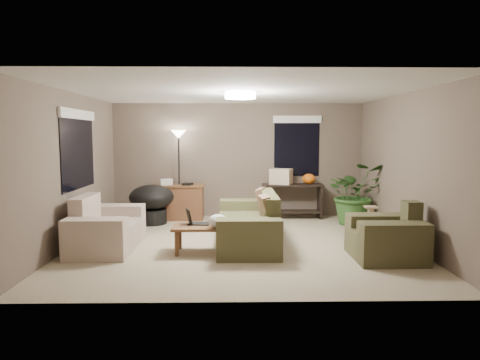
{
  "coord_description": "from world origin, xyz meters",
  "views": [
    {
      "loc": [
        -0.13,
        -6.97,
        1.8
      ],
      "look_at": [
        0.0,
        0.2,
        1.05
      ],
      "focal_mm": 32.0,
      "sensor_mm": 36.0,
      "label": 1
    }
  ],
  "objects_px": {
    "papasan_chair": "(152,201)",
    "cat_scratching_post": "(370,221)",
    "console_table": "(292,198)",
    "desk": "(179,202)",
    "coffee_table": "(205,229)",
    "loveseat": "(105,230)",
    "armchair": "(387,239)",
    "main_sofa": "(250,226)",
    "floor_lamp": "(179,145)",
    "houseplant": "(355,200)"
  },
  "relations": [
    {
      "from": "papasan_chair",
      "to": "cat_scratching_post",
      "type": "xyz_separation_m",
      "value": [
        4.2,
        -0.92,
        -0.25
      ]
    },
    {
      "from": "console_table",
      "to": "desk",
      "type": "bearing_deg",
      "value": -177.96
    },
    {
      "from": "coffee_table",
      "to": "desk",
      "type": "xyz_separation_m",
      "value": [
        -0.74,
        2.61,
        0.02
      ]
    },
    {
      "from": "cat_scratching_post",
      "to": "papasan_chair",
      "type": "bearing_deg",
      "value": 167.68
    },
    {
      "from": "loveseat",
      "to": "armchair",
      "type": "bearing_deg",
      "value": -8.77
    },
    {
      "from": "main_sofa",
      "to": "floor_lamp",
      "type": "xyz_separation_m",
      "value": [
        -1.44,
        2.21,
        1.3
      ]
    },
    {
      "from": "desk",
      "to": "loveseat",
      "type": "bearing_deg",
      "value": -110.61
    },
    {
      "from": "desk",
      "to": "main_sofa",
      "type": "bearing_deg",
      "value": -55.43
    },
    {
      "from": "desk",
      "to": "console_table",
      "type": "height_order",
      "value": "same"
    },
    {
      "from": "floor_lamp",
      "to": "loveseat",
      "type": "bearing_deg",
      "value": -109.8
    },
    {
      "from": "armchair",
      "to": "console_table",
      "type": "xyz_separation_m",
      "value": [
        -0.95,
        3.09,
        0.14
      ]
    },
    {
      "from": "cat_scratching_post",
      "to": "desk",
      "type": "bearing_deg",
      "value": 159.98
    },
    {
      "from": "armchair",
      "to": "houseplant",
      "type": "height_order",
      "value": "houseplant"
    },
    {
      "from": "desk",
      "to": "floor_lamp",
      "type": "distance_m",
      "value": 1.22
    },
    {
      "from": "floor_lamp",
      "to": "console_table",
      "type": "bearing_deg",
      "value": -0.64
    },
    {
      "from": "main_sofa",
      "to": "floor_lamp",
      "type": "height_order",
      "value": "floor_lamp"
    },
    {
      "from": "console_table",
      "to": "loveseat",
      "type": "bearing_deg",
      "value": -143.98
    },
    {
      "from": "main_sofa",
      "to": "armchair",
      "type": "bearing_deg",
      "value": -24.79
    },
    {
      "from": "cat_scratching_post",
      "to": "houseplant",
      "type": "bearing_deg",
      "value": 95.03
    },
    {
      "from": "desk",
      "to": "cat_scratching_post",
      "type": "relative_size",
      "value": 2.2
    },
    {
      "from": "coffee_table",
      "to": "papasan_chair",
      "type": "xyz_separation_m",
      "value": [
        -1.23,
        2.18,
        0.11
      ]
    },
    {
      "from": "coffee_table",
      "to": "cat_scratching_post",
      "type": "height_order",
      "value": "cat_scratching_post"
    },
    {
      "from": "armchair",
      "to": "cat_scratching_post",
      "type": "height_order",
      "value": "armchair"
    },
    {
      "from": "coffee_table",
      "to": "papasan_chair",
      "type": "distance_m",
      "value": 2.51
    },
    {
      "from": "loveseat",
      "to": "cat_scratching_post",
      "type": "bearing_deg",
      "value": 12.15
    },
    {
      "from": "armchair",
      "to": "desk",
      "type": "height_order",
      "value": "armchair"
    },
    {
      "from": "main_sofa",
      "to": "loveseat",
      "type": "distance_m",
      "value": 2.33
    },
    {
      "from": "floor_lamp",
      "to": "papasan_chair",
      "type": "bearing_deg",
      "value": -132.23
    },
    {
      "from": "loveseat",
      "to": "houseplant",
      "type": "xyz_separation_m",
      "value": [
        4.52,
        1.78,
        0.19
      ]
    },
    {
      "from": "armchair",
      "to": "main_sofa",
      "type": "bearing_deg",
      "value": 155.21
    },
    {
      "from": "desk",
      "to": "houseplant",
      "type": "distance_m",
      "value": 3.69
    },
    {
      "from": "main_sofa",
      "to": "floor_lamp",
      "type": "bearing_deg",
      "value": 123.08
    },
    {
      "from": "desk",
      "to": "cat_scratching_post",
      "type": "xyz_separation_m",
      "value": [
        3.71,
        -1.35,
        -0.16
      ]
    },
    {
      "from": "console_table",
      "to": "main_sofa",
      "type": "bearing_deg",
      "value": -115.03
    },
    {
      "from": "armchair",
      "to": "desk",
      "type": "distance_m",
      "value": 4.55
    },
    {
      "from": "floor_lamp",
      "to": "armchair",
      "type": "bearing_deg",
      "value": -42.44
    },
    {
      "from": "loveseat",
      "to": "coffee_table",
      "type": "distance_m",
      "value": 1.64
    },
    {
      "from": "loveseat",
      "to": "floor_lamp",
      "type": "xyz_separation_m",
      "value": [
        0.88,
        2.46,
        1.3
      ]
    },
    {
      "from": "main_sofa",
      "to": "cat_scratching_post",
      "type": "distance_m",
      "value": 2.39
    },
    {
      "from": "coffee_table",
      "to": "floor_lamp",
      "type": "height_order",
      "value": "floor_lamp"
    },
    {
      "from": "cat_scratching_post",
      "to": "coffee_table",
      "type": "bearing_deg",
      "value": -157.0
    },
    {
      "from": "loveseat",
      "to": "floor_lamp",
      "type": "distance_m",
      "value": 2.92
    },
    {
      "from": "houseplant",
      "to": "cat_scratching_post",
      "type": "distance_m",
      "value": 0.84
    },
    {
      "from": "loveseat",
      "to": "houseplant",
      "type": "distance_m",
      "value": 4.86
    },
    {
      "from": "papasan_chair",
      "to": "cat_scratching_post",
      "type": "bearing_deg",
      "value": -12.32
    },
    {
      "from": "loveseat",
      "to": "floor_lamp",
      "type": "bearing_deg",
      "value": 70.2
    },
    {
      "from": "loveseat",
      "to": "houseplant",
      "type": "bearing_deg",
      "value": 21.45
    },
    {
      "from": "loveseat",
      "to": "coffee_table",
      "type": "height_order",
      "value": "loveseat"
    },
    {
      "from": "armchair",
      "to": "papasan_chair",
      "type": "xyz_separation_m",
      "value": [
        -3.91,
        2.57,
        0.17
      ]
    },
    {
      "from": "coffee_table",
      "to": "floor_lamp",
      "type": "bearing_deg",
      "value": 105.02
    }
  ]
}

